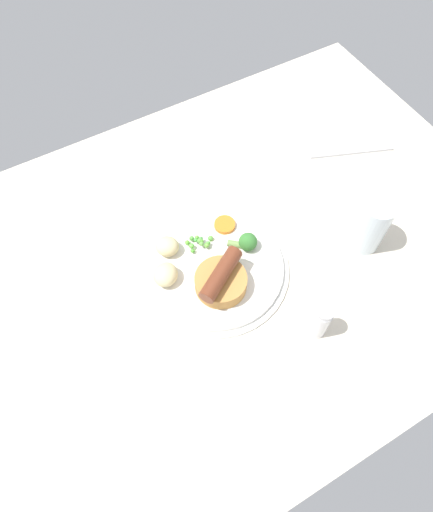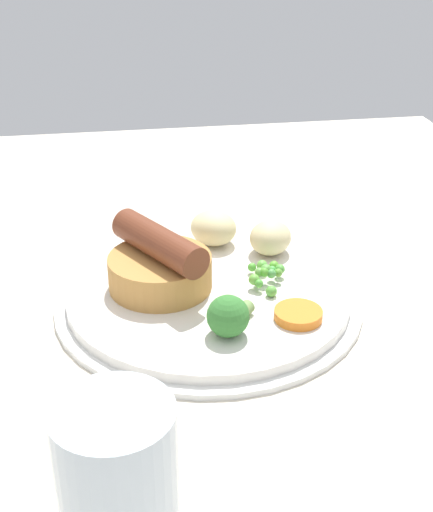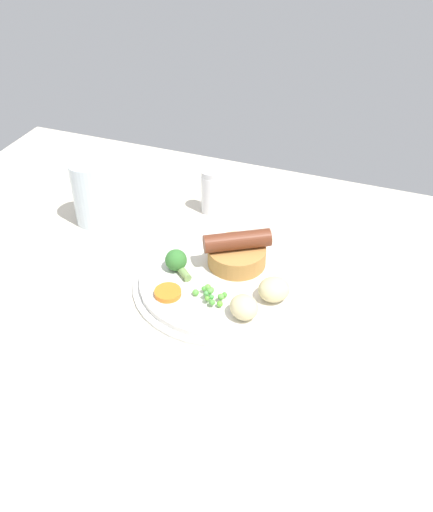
{
  "view_description": "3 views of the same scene",
  "coord_description": "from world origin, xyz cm",
  "px_view_note": "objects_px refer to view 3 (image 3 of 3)",
  "views": [
    {
      "loc": [
        -23.87,
        -36.44,
        75.15
      ],
      "look_at": [
        -3.87,
        -1.22,
        6.33
      ],
      "focal_mm": 32.0,
      "sensor_mm": 36.0,
      "label": 1
    },
    {
      "loc": [
        48.35,
        -9.51,
        35.82
      ],
      "look_at": [
        -5.34,
        -0.96,
        7.19
      ],
      "focal_mm": 50.0,
      "sensor_mm": 36.0,
      "label": 2
    },
    {
      "loc": [
        -27.35,
        60.63,
        58.91
      ],
      "look_at": [
        -3.42,
        -2.92,
        7.32
      ],
      "focal_mm": 40.0,
      "sensor_mm": 36.0,
      "label": 3
    }
  ],
  "objects_px": {
    "dinner_plate": "(221,281)",
    "carrot_slice_5": "(168,293)",
    "potato_chunk_0": "(244,307)",
    "salt_shaker": "(210,192)",
    "broccoli_floret_near": "(177,261)",
    "pea_pile": "(210,294)",
    "potato_chunk_1": "(275,287)",
    "drinking_glass": "(90,193)",
    "sausage_pudding": "(237,252)"
  },
  "relations": [
    {
      "from": "potato_chunk_0",
      "to": "salt_shaker",
      "type": "distance_m",
      "value": 0.29
    },
    {
      "from": "dinner_plate",
      "to": "broccoli_floret_near",
      "type": "xyz_separation_m",
      "value": [
        0.07,
        0.01,
        0.02
      ]
    },
    {
      "from": "potato_chunk_1",
      "to": "drinking_glass",
      "type": "height_order",
      "value": "drinking_glass"
    },
    {
      "from": "drinking_glass",
      "to": "salt_shaker",
      "type": "height_order",
      "value": "drinking_glass"
    },
    {
      "from": "pea_pile",
      "to": "drinking_glass",
      "type": "relative_size",
      "value": 0.45
    },
    {
      "from": "potato_chunk_0",
      "to": "salt_shaker",
      "type": "height_order",
      "value": "salt_shaker"
    },
    {
      "from": "pea_pile",
      "to": "broccoli_floret_near",
      "type": "xyz_separation_m",
      "value": [
        0.07,
        -0.05,
        0.01
      ]
    },
    {
      "from": "potato_chunk_1",
      "to": "carrot_slice_5",
      "type": "height_order",
      "value": "potato_chunk_1"
    },
    {
      "from": "sausage_pudding",
      "to": "carrot_slice_5",
      "type": "height_order",
      "value": "sausage_pudding"
    },
    {
      "from": "sausage_pudding",
      "to": "salt_shaker",
      "type": "bearing_deg",
      "value": 93.5
    },
    {
      "from": "potato_chunk_0",
      "to": "carrot_slice_5",
      "type": "distance_m",
      "value": 0.12
    },
    {
      "from": "potato_chunk_0",
      "to": "salt_shaker",
      "type": "xyz_separation_m",
      "value": [
        0.15,
        -0.25,
        0.01
      ]
    },
    {
      "from": "potato_chunk_0",
      "to": "salt_shaker",
      "type": "relative_size",
      "value": 0.52
    },
    {
      "from": "potato_chunk_1",
      "to": "drinking_glass",
      "type": "xyz_separation_m",
      "value": [
        0.36,
        -0.1,
        0.03
      ]
    },
    {
      "from": "drinking_glass",
      "to": "broccoli_floret_near",
      "type": "bearing_deg",
      "value": 155.59
    },
    {
      "from": "dinner_plate",
      "to": "sausage_pudding",
      "type": "bearing_deg",
      "value": -105.85
    },
    {
      "from": "sausage_pudding",
      "to": "carrot_slice_5",
      "type": "bearing_deg",
      "value": -154.65
    },
    {
      "from": "dinner_plate",
      "to": "pea_pile",
      "type": "bearing_deg",
      "value": 93.9
    },
    {
      "from": "pea_pile",
      "to": "salt_shaker",
      "type": "relative_size",
      "value": 0.62
    },
    {
      "from": "pea_pile",
      "to": "potato_chunk_1",
      "type": "xyz_separation_m",
      "value": [
        -0.08,
        -0.04,
        0.01
      ]
    },
    {
      "from": "pea_pile",
      "to": "carrot_slice_5",
      "type": "relative_size",
      "value": 1.3
    },
    {
      "from": "dinner_plate",
      "to": "sausage_pudding",
      "type": "height_order",
      "value": "sausage_pudding"
    },
    {
      "from": "broccoli_floret_near",
      "to": "potato_chunk_1",
      "type": "distance_m",
      "value": 0.16
    },
    {
      "from": "sausage_pudding",
      "to": "dinner_plate",
      "type": "bearing_deg",
      "value": -137.25
    },
    {
      "from": "broccoli_floret_near",
      "to": "salt_shaker",
      "type": "distance_m",
      "value": 0.19
    },
    {
      "from": "broccoli_floret_near",
      "to": "potato_chunk_1",
      "type": "relative_size",
      "value": 1.08
    },
    {
      "from": "pea_pile",
      "to": "potato_chunk_1",
      "type": "height_order",
      "value": "potato_chunk_1"
    },
    {
      "from": "potato_chunk_0",
      "to": "drinking_glass",
      "type": "xyz_separation_m",
      "value": [
        0.33,
        -0.15,
        0.03
      ]
    },
    {
      "from": "broccoli_floret_near",
      "to": "potato_chunk_0",
      "type": "height_order",
      "value": "broccoli_floret_near"
    },
    {
      "from": "pea_pile",
      "to": "potato_chunk_0",
      "type": "xyz_separation_m",
      "value": [
        -0.06,
        0.02,
        0.01
      ]
    },
    {
      "from": "dinner_plate",
      "to": "potato_chunk_0",
      "type": "xyz_separation_m",
      "value": [
        -0.06,
        0.07,
        0.02
      ]
    },
    {
      "from": "potato_chunk_0",
      "to": "carrot_slice_5",
      "type": "relative_size",
      "value": 1.08
    },
    {
      "from": "pea_pile",
      "to": "potato_chunk_0",
      "type": "bearing_deg",
      "value": 163.69
    },
    {
      "from": "pea_pile",
      "to": "broccoli_floret_near",
      "type": "relative_size",
      "value": 1.03
    },
    {
      "from": "drinking_glass",
      "to": "sausage_pudding",
      "type": "bearing_deg",
      "value": 171.1
    },
    {
      "from": "dinner_plate",
      "to": "carrot_slice_5",
      "type": "height_order",
      "value": "carrot_slice_5"
    },
    {
      "from": "pea_pile",
      "to": "broccoli_floret_near",
      "type": "height_order",
      "value": "broccoli_floret_near"
    },
    {
      "from": "sausage_pudding",
      "to": "broccoli_floret_near",
      "type": "xyz_separation_m",
      "value": [
        0.08,
        0.05,
        -0.01
      ]
    },
    {
      "from": "potato_chunk_0",
      "to": "sausage_pudding",
      "type": "bearing_deg",
      "value": -66.24
    },
    {
      "from": "broccoli_floret_near",
      "to": "salt_shaker",
      "type": "height_order",
      "value": "salt_shaker"
    },
    {
      "from": "salt_shaker",
      "to": "carrot_slice_5",
      "type": "bearing_deg",
      "value": 97.27
    },
    {
      "from": "pea_pile",
      "to": "broccoli_floret_near",
      "type": "distance_m",
      "value": 0.09
    },
    {
      "from": "dinner_plate",
      "to": "broccoli_floret_near",
      "type": "distance_m",
      "value": 0.07
    },
    {
      "from": "potato_chunk_1",
      "to": "salt_shaker",
      "type": "xyz_separation_m",
      "value": [
        0.18,
        -0.2,
        0.01
      ]
    },
    {
      "from": "drinking_glass",
      "to": "pea_pile",
      "type": "bearing_deg",
      "value": 153.42
    },
    {
      "from": "dinner_plate",
      "to": "carrot_slice_5",
      "type": "xyz_separation_m",
      "value": [
        0.06,
        0.06,
        0.01
      ]
    },
    {
      "from": "potato_chunk_0",
      "to": "potato_chunk_1",
      "type": "bearing_deg",
      "value": -117.17
    },
    {
      "from": "broccoli_floret_near",
      "to": "dinner_plate",
      "type": "bearing_deg",
      "value": -134.84
    },
    {
      "from": "dinner_plate",
      "to": "potato_chunk_1",
      "type": "xyz_separation_m",
      "value": [
        -0.09,
        0.01,
        0.03
      ]
    },
    {
      "from": "sausage_pudding",
      "to": "potato_chunk_0",
      "type": "relative_size",
      "value": 2.4
    }
  ]
}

